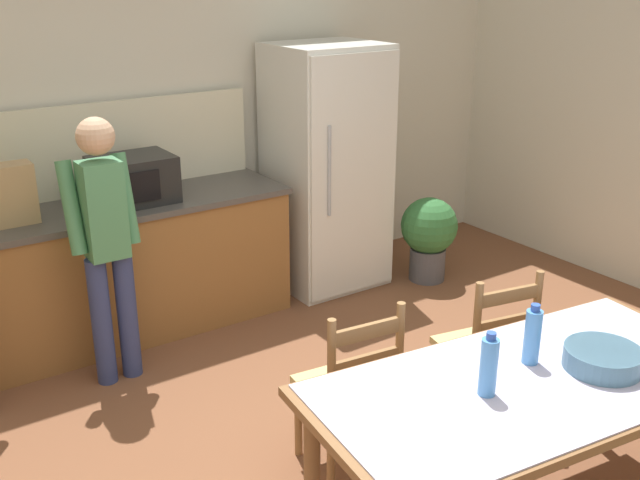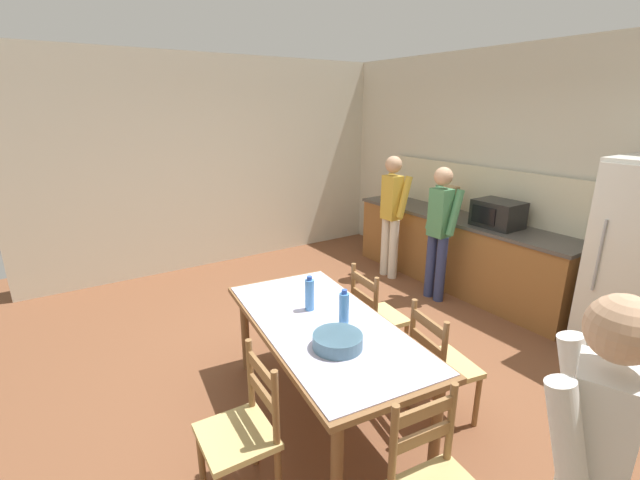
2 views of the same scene
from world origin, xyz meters
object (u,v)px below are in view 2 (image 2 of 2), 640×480
object	(u,v)px
bottle_near_centre	(310,294)
person_at_sink	(392,211)
serving_bowl	(338,340)
dining_table	(324,333)
microwave	(498,214)
person_at_counter	(440,227)
paper_bag	(447,200)
bottle_off_centre	(344,309)
chair_side_near_right	(243,432)
chair_side_far_right	(440,366)
chair_side_far_left	(376,317)

from	to	relation	value
bottle_near_centre	person_at_sink	world-z (taller)	person_at_sink
serving_bowl	person_at_sink	bearing A→B (deg)	131.71
dining_table	person_at_sink	distance (m)	2.91
microwave	serving_bowl	bearing A→B (deg)	-72.50
microwave	person_at_counter	xyz separation A→B (m)	(-0.38, -0.52, -0.17)
person_at_counter	dining_table	bearing A→B (deg)	-156.74
paper_bag	person_at_counter	distance (m)	0.65
paper_bag	person_at_sink	size ratio (longest dim) A/B	0.22
bottle_off_centre	person_at_counter	bearing A→B (deg)	116.48
microwave	bottle_near_centre	world-z (taller)	microwave
paper_bag	person_at_sink	bearing A→B (deg)	-134.40
bottle_near_centre	person_at_counter	world-z (taller)	person_at_counter
dining_table	serving_bowl	xyz separation A→B (m)	(0.32, -0.10, 0.13)
bottle_near_centre	chair_side_near_right	distance (m)	1.08
paper_bag	dining_table	xyz separation A→B (m)	(1.32, -2.77, -0.41)
microwave	paper_bag	xyz separation A→B (m)	(-0.73, -0.01, 0.03)
bottle_near_centre	bottle_off_centre	xyz separation A→B (m)	(0.34, 0.07, 0.00)
person_at_counter	chair_side_far_right	bearing A→B (deg)	-137.04
dining_table	serving_bowl	size ratio (longest dim) A/B	6.08
chair_side_far_left	chair_side_far_right	xyz separation A→B (m)	(0.83, -0.10, 0.00)
chair_side_near_right	chair_side_far_right	xyz separation A→B (m)	(0.17, 1.46, 0.00)
serving_bowl	person_at_sink	xyz separation A→B (m)	(-2.12, 2.38, 0.10)
person_at_sink	microwave	bearing A→B (deg)	-67.63
bottle_near_centre	bottle_off_centre	world-z (taller)	same
chair_side_near_right	chair_side_far_left	bearing A→B (deg)	115.39
dining_table	person_at_counter	distance (m)	2.46
dining_table	person_at_counter	world-z (taller)	person_at_counter
serving_bowl	chair_side_near_right	size ratio (longest dim) A/B	0.35
microwave	person_at_sink	distance (m)	1.32
chair_side_far_left	chair_side_near_right	world-z (taller)	same
paper_bag	chair_side_far_left	size ratio (longest dim) A/B	0.40
microwave	paper_bag	size ratio (longest dim) A/B	1.39
bottle_off_centre	chair_side_far_right	world-z (taller)	bottle_off_centre
bottle_near_centre	chair_side_far_right	world-z (taller)	bottle_near_centre
person_at_sink	person_at_counter	distance (m)	0.84
dining_table	serving_bowl	world-z (taller)	serving_bowl
chair_side_near_right	paper_bag	bearing A→B (deg)	117.41
chair_side_near_right	person_at_sink	bearing A→B (deg)	127.37
bottle_near_centre	chair_side_far_left	bearing A→B (deg)	97.59
bottle_off_centre	serving_bowl	bearing A→B (deg)	-43.86
bottle_near_centre	paper_bag	bearing A→B (deg)	111.74
person_at_sink	person_at_counter	bearing A→B (deg)	-91.39
paper_bag	person_at_sink	distance (m)	0.71
serving_bowl	microwave	bearing A→B (deg)	107.50
bottle_near_centre	person_at_counter	bearing A→B (deg)	108.34
paper_bag	person_at_counter	bearing A→B (deg)	-55.31
bottle_near_centre	person_at_sink	xyz separation A→B (m)	(-1.57, 2.25, 0.02)
chair_side_far_left	paper_bag	bearing A→B (deg)	-57.13
dining_table	chair_side_far_left	xyz separation A→B (m)	(-0.33, 0.78, -0.24)
chair_side_far_left	person_at_counter	distance (m)	1.67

